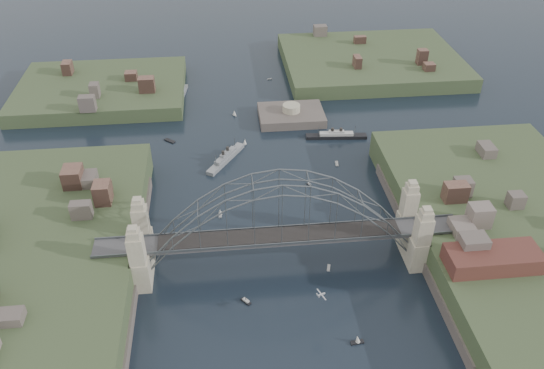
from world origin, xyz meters
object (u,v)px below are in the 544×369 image
Objects in this scene: bridge at (280,222)px; fort_island at (291,120)px; naval_cruiser_near at (226,158)px; wharf_shed at (493,259)px; ocean_liner at (336,136)px; naval_cruiser_far at (182,94)px.

fort_island is at bearing 80.27° from bridge.
naval_cruiser_near is (-11.19, 45.95, -11.46)m from bridge.
wharf_shed reaches higher than fort_island.
wharf_shed is at bearing -74.72° from ocean_liner.
bridge is at bearing -76.31° from naval_cruiser_near.
ocean_liner is (24.89, 55.93, -11.58)m from bridge.
bridge is 4.25× the size of ocean_liner.
naval_cruiser_near is 48.42m from naval_cruiser_far.
fort_island reaches higher than naval_cruiser_near.
fort_island is at bearing -30.32° from naval_cruiser_far.
wharf_shed reaches higher than naval_cruiser_far.
bridge is at bearing -74.35° from naval_cruiser_far.
bridge is 48.66m from naval_cruiser_near.
bridge is 5.66× the size of naval_cruiser_far.
naval_cruiser_near is at bearing -72.43° from naval_cruiser_far.
fort_island is 1.11× the size of ocean_liner.
fort_island is 1.48× the size of naval_cruiser_far.
ocean_liner is at bearing 66.01° from bridge.
naval_cruiser_far is (-37.80, 22.11, 1.11)m from fort_island.
naval_cruiser_near is at bearing 103.69° from bridge.
naval_cruiser_far is (-14.61, 46.16, -0.09)m from naval_cruiser_near.
wharf_shed is 82.00m from naval_cruiser_near.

